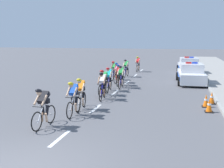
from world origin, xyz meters
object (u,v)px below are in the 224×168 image
at_px(cyclist_fourth, 102,85).
at_px(cyclist_sixth, 109,79).
at_px(cyclist_second, 73,98).
at_px(cyclist_lead, 43,107).
at_px(cyclist_eleventh, 126,68).
at_px(cyclist_third, 81,93).
at_px(police_car_second, 189,66).
at_px(cyclist_fifth, 104,82).
at_px(cyclist_seventh, 119,74).
at_px(cyclist_twelfth, 138,64).
at_px(cyclist_ninth, 117,72).
at_px(traffic_cone_mid, 206,101).
at_px(police_car_nearest, 191,74).
at_px(cyclist_eighth, 121,76).
at_px(traffic_cone_near, 209,106).
at_px(traffic_cone_far, 212,98).
at_px(cyclist_tenth, 114,70).

relative_size(cyclist_fourth, cyclist_sixth, 1.00).
height_order(cyclist_second, cyclist_sixth, same).
xyz_separation_m(cyclist_lead, cyclist_eleventh, (0.42, 13.94, 0.00)).
height_order(cyclist_third, police_car_second, police_car_second).
bearing_deg(cyclist_sixth, cyclist_fifth, -88.46).
bearing_deg(cyclist_fourth, cyclist_eleventh, 92.74).
relative_size(cyclist_seventh, police_car_second, 0.38).
bearing_deg(cyclist_twelfth, cyclist_ninth, -93.91).
xyz_separation_m(cyclist_ninth, traffic_cone_mid, (5.83, -6.10, -0.48)).
height_order(cyclist_ninth, police_car_nearest, police_car_nearest).
relative_size(cyclist_second, cyclist_sixth, 1.00).
height_order(cyclist_second, cyclist_ninth, same).
relative_size(cyclist_sixth, traffic_cone_mid, 2.69).
distance_m(cyclist_second, cyclist_fifth, 4.44).
relative_size(cyclist_sixth, cyclist_twelfth, 1.00).
xyz_separation_m(cyclist_twelfth, police_car_nearest, (4.88, -6.05, -0.11)).
height_order(cyclist_seventh, cyclist_eleventh, same).
relative_size(cyclist_second, police_car_nearest, 0.38).
relative_size(cyclist_lead, cyclist_eleventh, 1.00).
bearing_deg(cyclist_eighth, cyclist_second, -94.84).
relative_size(traffic_cone_near, traffic_cone_far, 1.00).
bearing_deg(cyclist_ninth, traffic_cone_mid, -46.31).
distance_m(police_car_nearest, police_car_second, 6.01).
height_order(cyclist_sixth, cyclist_seventh, same).
xyz_separation_m(traffic_cone_near, traffic_cone_mid, (-0.06, 0.95, 0.00)).
height_order(cyclist_seventh, police_car_second, police_car_second).
bearing_deg(cyclist_twelfth, cyclist_eleventh, -96.52).
relative_size(cyclist_lead, cyclist_tenth, 1.00).
distance_m(cyclist_second, cyclist_ninth, 9.05).
relative_size(cyclist_fourth, cyclist_fifth, 1.00).
bearing_deg(cyclist_fourth, cyclist_twelfth, 89.91).
xyz_separation_m(cyclist_second, cyclist_sixth, (0.07, 5.75, 0.00)).
bearing_deg(cyclist_third, traffic_cone_mid, 18.47).
height_order(cyclist_lead, cyclist_ninth, same).
xyz_separation_m(cyclist_seventh, cyclist_eleventh, (-0.33, 4.34, 0.00)).
distance_m(cyclist_fourth, traffic_cone_far, 5.74).
distance_m(cyclist_sixth, cyclist_eleventh, 6.48).
xyz_separation_m(cyclist_third, cyclist_twelfth, (0.40, 15.10, 0.00)).
bearing_deg(cyclist_fifth, cyclist_ninth, 92.83).
bearing_deg(cyclist_seventh, cyclist_fourth, -88.75).
bearing_deg(cyclist_twelfth, police_car_nearest, -51.12).
xyz_separation_m(cyclist_sixth, cyclist_seventh, (0.17, 2.14, 0.00)).
xyz_separation_m(cyclist_eighth, traffic_cone_mid, (5.11, -4.05, -0.48)).
bearing_deg(cyclist_sixth, cyclist_seventh, 85.37).
xyz_separation_m(cyclist_eighth, traffic_cone_near, (5.17, -4.99, -0.48)).
bearing_deg(cyclist_fourth, cyclist_fifth, 102.10).
xyz_separation_m(cyclist_twelfth, traffic_cone_near, (5.40, -14.13, -0.48)).
bearing_deg(traffic_cone_mid, cyclist_ninth, 133.69).
relative_size(cyclist_lead, police_car_nearest, 0.38).
relative_size(cyclist_fifth, traffic_cone_mid, 2.69).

